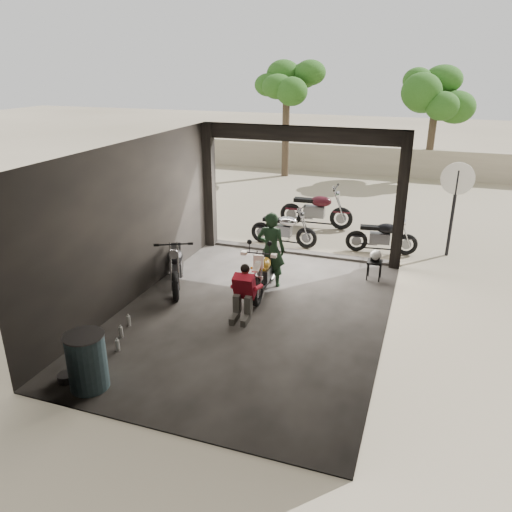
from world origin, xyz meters
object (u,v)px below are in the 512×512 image
Objects in this scene: stool at (375,264)px; left_bike at (176,261)px; main_bike at (265,269)px; outside_bike_a at (284,226)px; rider at (271,250)px; helmet at (376,255)px; oil_drum at (87,362)px; outside_bike_b at (316,207)px; outside_bike_c at (382,234)px; sign_post at (455,194)px; mechanic at (243,294)px.

left_bike is at bearing -155.76° from stool.
left_bike is (-1.90, -0.34, 0.04)m from main_bike.
outside_bike_a is 0.96× the size of rider.
main_bike is at bearing -151.27° from helmet.
oil_drum reaches higher than stool.
left_bike is 0.93× the size of outside_bike_b.
rider is at bearing 137.39° from outside_bike_c.
left_bike is 2.06m from rider.
outside_bike_b is 1.20× the size of outside_bike_c.
stool is 0.19× the size of sign_post.
outside_bike_a reaches higher than mechanic.
main_bike is 1.93m from left_bike.
sign_post is at bearing 46.66° from helmet.
oil_drum is (-3.52, -5.53, -0.12)m from helmet.
rider is at bearing 178.11° from outside_bike_b.
sign_post reaches higher than outside_bike_c.
sign_post is at bearing 49.67° from mechanic.
helmet is 6.56m from oil_drum.
outside_bike_c is 3.52m from rider.
helmet is at bearing 57.57° from oil_drum.
sign_post is at bearing 39.86° from main_bike.
main_bike is 0.99× the size of rider.
outside_bike_b is (-0.00, 4.79, 0.08)m from main_bike.
outside_bike_c reaches higher than oil_drum.
outside_bike_a is 2.97m from stool.
main_bike is 1.06× the size of outside_bike_c.
sign_post is (4.12, 0.65, 1.05)m from outside_bike_a.
main_bike reaches higher than outside_bike_a.
sign_post reaches higher than oil_drum.
main_bike is 1.85× the size of oil_drum.
outside_bike_b is at bearing 115.77° from helmet.
helmet is (0.00, 0.05, 0.20)m from stool.
main_bike is at bearing 140.61° from outside_bike_c.
outside_bike_a reaches higher than helmet.
oil_drum is at bearing 168.81° from outside_bike_b.
sign_post is (3.65, 3.23, 0.76)m from rider.
main_bike is 1.03× the size of outside_bike_a.
sign_post is at bearing 54.10° from stool.
left_bike is 3.91× the size of stool.
stool is at bearing -2.66° from left_bike.
stool is at bearing 174.44° from outside_bike_c.
helmet is (4.00, 1.85, -0.02)m from left_bike.
main_bike is 0.70× the size of sign_post.
stool is at bearing -157.39° from rider.
rider is 2.39m from helmet.
outside_bike_c is at bearing -81.62° from outside_bike_a.
sign_post is (1.61, 0.39, 1.07)m from outside_bike_c.
sign_post is (5.56, 3.96, 1.00)m from left_bike.
helmet is (2.10, -3.28, -0.07)m from outside_bike_b.
rider is (-2.04, -2.84, 0.31)m from outside_bike_c.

